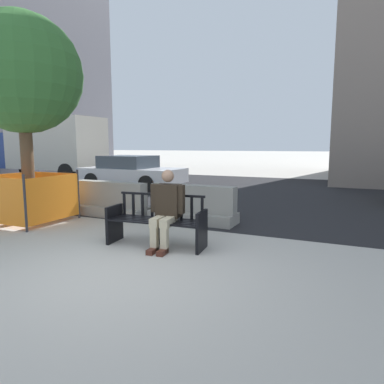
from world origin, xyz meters
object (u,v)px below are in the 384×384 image
(seated_person, at_px, (166,207))
(jersey_barrier_left, at_px, (110,202))
(jersey_barrier_centre, at_px, (193,207))
(car_sedan_mid, at_px, (131,172))
(street_tree, at_px, (22,74))
(street_bench, at_px, (157,223))
(construction_fence, at_px, (30,196))
(delivery_truck, at_px, (45,146))

(seated_person, relative_size, jersey_barrier_left, 0.65)
(seated_person, distance_m, jersey_barrier_centre, 2.04)
(jersey_barrier_left, distance_m, car_sedan_mid, 5.47)
(seated_person, distance_m, street_tree, 4.59)
(street_tree, bearing_deg, street_bench, -7.53)
(jersey_barrier_left, relative_size, street_tree, 0.45)
(street_bench, xyz_separation_m, car_sedan_mid, (-4.96, 6.53, 0.26))
(jersey_barrier_left, bearing_deg, car_sedan_mid, 118.84)
(construction_fence, xyz_separation_m, car_sedan_mid, (-1.39, 6.06, 0.08))
(seated_person, bearing_deg, street_tree, 172.30)
(jersey_barrier_centre, distance_m, delivery_truck, 12.60)
(street_tree, relative_size, construction_fence, 2.97)
(street_bench, bearing_deg, delivery_truck, 144.46)
(street_bench, height_order, street_tree, street_tree)
(jersey_barrier_left, height_order, street_tree, street_tree)
(seated_person, distance_m, delivery_truck, 13.94)
(delivery_truck, bearing_deg, seated_person, -35.17)
(delivery_truck, bearing_deg, construction_fence, -44.67)
(jersey_barrier_left, bearing_deg, street_bench, -36.92)
(street_bench, distance_m, jersey_barrier_left, 2.91)
(car_sedan_mid, distance_m, delivery_truck, 6.44)
(jersey_barrier_left, distance_m, construction_fence, 1.80)
(seated_person, relative_size, car_sedan_mid, 0.31)
(jersey_barrier_left, bearing_deg, delivery_truck, 144.83)
(street_bench, distance_m, jersey_barrier_centre, 1.94)
(seated_person, relative_size, construction_fence, 0.86)
(jersey_barrier_centre, xyz_separation_m, delivery_truck, (-10.97, 6.04, 1.35))
(seated_person, height_order, car_sedan_mid, seated_person)
(construction_fence, bearing_deg, jersey_barrier_centre, 23.29)
(seated_person, distance_m, construction_fence, 3.82)
(seated_person, xyz_separation_m, jersey_barrier_centre, (-0.40, 1.97, -0.35))
(jersey_barrier_centre, relative_size, car_sedan_mid, 0.48)
(construction_fence, xyz_separation_m, delivery_truck, (-7.59, 7.50, 1.11))
(street_tree, relative_size, delivery_truck, 0.66)
(seated_person, relative_size, delivery_truck, 0.19)
(jersey_barrier_centre, distance_m, jersey_barrier_left, 2.15)
(seated_person, bearing_deg, jersey_barrier_centre, 101.38)
(street_tree, bearing_deg, jersey_barrier_centre, 23.29)
(delivery_truck, bearing_deg, street_tree, -44.67)
(street_bench, distance_m, delivery_truck, 13.77)
(street_bench, xyz_separation_m, seated_person, (0.21, -0.04, 0.29))
(seated_person, height_order, delivery_truck, delivery_truck)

